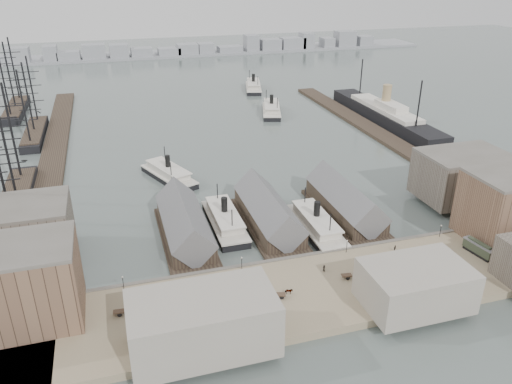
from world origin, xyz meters
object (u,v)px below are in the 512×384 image
object	(u,v)px
ocean_steamer	(385,114)
horse_cart_right	(353,274)
ferry_docked_west	(225,220)
horse_cart_left	(127,310)
horse_cart_center	(286,293)
tram	(478,249)

from	to	relation	value
ocean_steamer	horse_cart_right	size ratio (longest dim) A/B	19.69
ferry_docked_west	horse_cart_left	size ratio (longest dim) A/B	6.37
ocean_steamer	horse_cart_center	distance (m)	161.33
tram	horse_cart_center	xyz separation A→B (m)	(-56.81, -2.35, -0.91)
ocean_steamer	horse_cart_left	size ratio (longest dim) A/B	20.28
ocean_steamer	horse_cart_center	xyz separation A→B (m)	(-99.65, -126.87, -1.28)
ferry_docked_west	ocean_steamer	distance (m)	135.63
ocean_steamer	tram	world-z (taller)	ocean_steamer
ferry_docked_west	horse_cart_right	world-z (taller)	ferry_docked_west
horse_cart_left	horse_cart_right	size ratio (longest dim) A/B	0.97
ferry_docked_west	horse_cart_center	size ratio (longest dim) A/B	6.00
ocean_steamer	ferry_docked_west	bearing A→B (deg)	-140.73
tram	horse_cart_left	world-z (taller)	tram
horse_cart_left	tram	bearing A→B (deg)	-86.82
horse_cart_center	horse_cart_right	distance (m)	19.27
ocean_steamer	horse_cart_left	distance (m)	183.77
ocean_steamer	horse_cart_left	xyz separation A→B (m)	(-136.77, -122.74, -1.30)
ferry_docked_west	tram	distance (m)	73.22
ocean_steamer	horse_cart_right	xyz separation A→B (m)	(-80.55, -124.35, -1.23)
ocean_steamer	tram	size ratio (longest dim) A/B	9.79
ferry_docked_west	horse_cart_right	size ratio (longest dim) A/B	6.19
ocean_steamer	horse_cart_center	bearing A→B (deg)	-128.15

